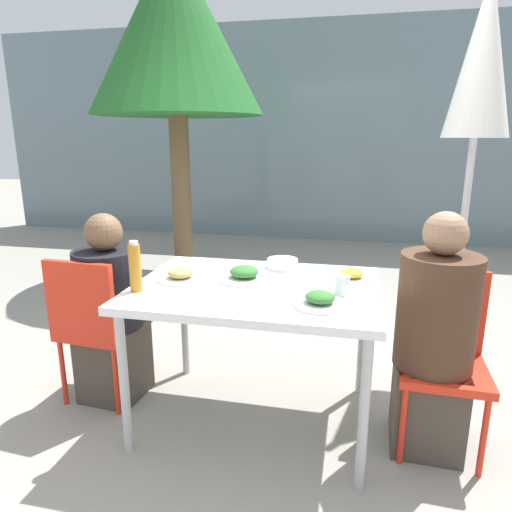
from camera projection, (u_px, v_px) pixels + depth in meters
ground_plane at (256, 418)px, 2.47m from camera, size 24.00×24.00×0.00m
building_facade at (325, 135)px, 6.45m from camera, size 10.00×0.20×3.00m
dining_table at (256, 297)px, 2.29m from camera, size 1.21×0.89×0.76m
chair_left at (94, 320)px, 2.51m from camera, size 0.43×0.43×0.85m
person_left at (110, 315)px, 2.57m from camera, size 0.36×0.36×1.08m
chair_right at (442, 346)px, 2.20m from camera, size 0.41×0.41×0.85m
person_right at (434, 343)px, 2.12m from camera, size 0.36×0.36×1.16m
closed_umbrella at (481, 76)px, 2.63m from camera, size 0.38×0.38×2.39m
plate_0 at (180, 276)px, 2.34m from camera, size 0.23×0.23×0.06m
plate_1 at (244, 275)px, 2.35m from camera, size 0.27×0.27×0.07m
plate_2 at (351, 276)px, 2.35m from camera, size 0.22×0.22×0.06m
plate_3 at (320, 300)px, 1.99m from camera, size 0.24×0.24×0.07m
bottle at (135, 267)px, 2.16m from camera, size 0.06×0.06×0.25m
drinking_cup at (341, 285)px, 2.12m from camera, size 0.08×0.08×0.09m
salad_bowl at (282, 263)px, 2.56m from camera, size 0.17×0.17×0.05m
tree_behind_left at (175, 30)px, 4.39m from camera, size 1.72×1.72×3.30m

